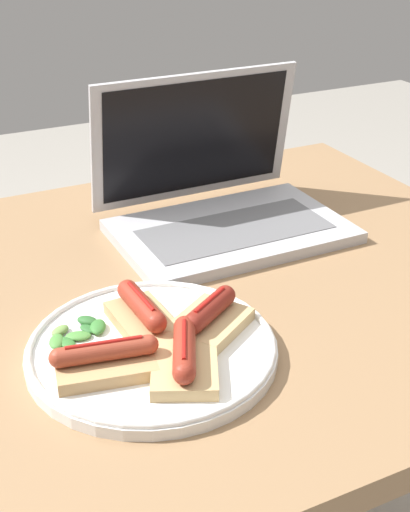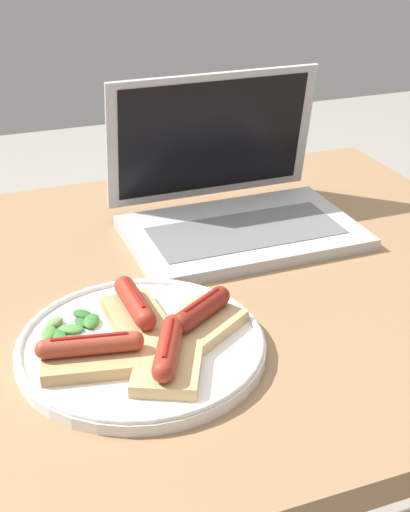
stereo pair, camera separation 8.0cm
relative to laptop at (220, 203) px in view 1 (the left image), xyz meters
The scene contains 8 objects.
desk 0.22m from the laptop, 129.75° to the right, with size 1.01×0.83×0.70m.
laptop is the anchor object (origin of this frame).
plate 0.36m from the laptop, 130.05° to the right, with size 0.29×0.29×0.02m.
sausage_toast_left 0.42m from the laptop, 134.74° to the right, with size 0.12×0.09×0.04m.
sausage_toast_middle 0.40m from the laptop, 122.98° to the right, with size 0.11×0.13×0.04m.
sausage_toast_right 0.32m from the laptop, 119.65° to the right, with size 0.12×0.11×0.04m.
sausage_toast_extra 0.33m from the laptop, 134.34° to the right, with size 0.07×0.11×0.04m.
salad_pile 0.38m from the laptop, 144.34° to the right, with size 0.08×0.06×0.01m.
Camera 1 is at (-0.37, -0.78, 1.19)m, focal length 50.00 mm.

